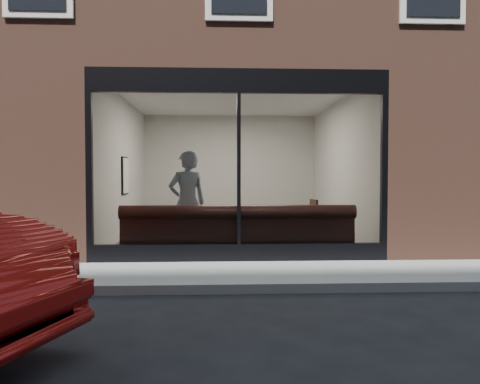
{
  "coord_description": "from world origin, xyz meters",
  "views": [
    {
      "loc": [
        -0.34,
        -5.71,
        1.44
      ],
      "look_at": [
        0.04,
        2.4,
        1.15
      ],
      "focal_mm": 35.0,
      "sensor_mm": 36.0,
      "label": 1
    }
  ],
  "objects_px": {
    "banquette": "(238,245)",
    "cafe_table_left": "(164,211)",
    "cafe_table_right": "(296,212)",
    "cafe_chair_right": "(305,234)",
    "person": "(187,203)"
  },
  "relations": [
    {
      "from": "banquette",
      "to": "cafe_chair_right",
      "type": "bearing_deg",
      "value": 42.77
    },
    {
      "from": "cafe_table_right",
      "to": "cafe_chair_right",
      "type": "bearing_deg",
      "value": 64.44
    },
    {
      "from": "banquette",
      "to": "cafe_table_left",
      "type": "distance_m",
      "value": 1.89
    },
    {
      "from": "cafe_table_right",
      "to": "cafe_chair_right",
      "type": "xyz_separation_m",
      "value": [
        0.29,
        0.61,
        -0.5
      ]
    },
    {
      "from": "person",
      "to": "cafe_chair_right",
      "type": "bearing_deg",
      "value": -175.72
    },
    {
      "from": "cafe_table_left",
      "to": "cafe_table_right",
      "type": "xyz_separation_m",
      "value": [
        2.55,
        -0.43,
        0.0
      ]
    },
    {
      "from": "banquette",
      "to": "cafe_table_left",
      "type": "bearing_deg",
      "value": 140.94
    },
    {
      "from": "cafe_table_left",
      "to": "cafe_table_right",
      "type": "bearing_deg",
      "value": -9.67
    },
    {
      "from": "cafe_table_left",
      "to": "cafe_table_right",
      "type": "height_order",
      "value": "same"
    },
    {
      "from": "person",
      "to": "cafe_table_left",
      "type": "distance_m",
      "value": 0.98
    },
    {
      "from": "cafe_table_left",
      "to": "cafe_table_right",
      "type": "relative_size",
      "value": 0.96
    },
    {
      "from": "cafe_table_left",
      "to": "cafe_table_right",
      "type": "distance_m",
      "value": 2.59
    },
    {
      "from": "cafe_table_right",
      "to": "banquette",
      "type": "bearing_deg",
      "value": -148.01
    },
    {
      "from": "person",
      "to": "cafe_chair_right",
      "type": "relative_size",
      "value": 4.62
    },
    {
      "from": "banquette",
      "to": "cafe_table_left",
      "type": "height_order",
      "value": "cafe_table_left"
    }
  ]
}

